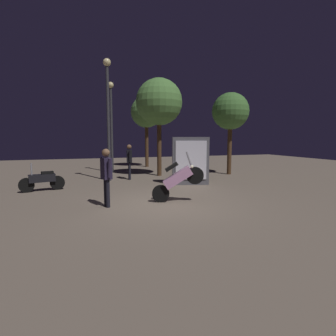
{
  "coord_description": "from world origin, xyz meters",
  "views": [
    {
      "loc": [
        -2.38,
        -7.75,
        2.07
      ],
      "look_at": [
        0.58,
        1.21,
        1.0
      ],
      "focal_mm": 28.65,
      "sensor_mm": 36.0,
      "label": 1
    }
  ],
  "objects": [
    {
      "name": "tree_center_bg",
      "position": [
        2.18,
        10.86,
        3.84
      ],
      "size": [
        2.2,
        2.2,
        4.97
      ],
      "color": "#4C331E",
      "rests_on": "ground_plane"
    },
    {
      "name": "tree_left_bg",
      "position": [
        1.74,
        6.22,
        3.94
      ],
      "size": [
        2.48,
        2.48,
        5.21
      ],
      "color": "#4C331E",
      "rests_on": "ground_plane"
    },
    {
      "name": "streetlamp_near",
      "position": [
        -0.54,
        8.4,
        3.33
      ],
      "size": [
        0.36,
        0.36,
        5.27
      ],
      "color": "#38383D",
      "rests_on": "ground_plane"
    },
    {
      "name": "motorcycle_pink_foreground",
      "position": [
        0.57,
        0.21,
        0.74
      ],
      "size": [
        1.62,
        0.56,
        1.63
      ],
      "rotation": [
        0.0,
        0.0,
        -0.28
      ],
      "color": "black",
      "rests_on": "ground_plane"
    },
    {
      "name": "streetlamp_far",
      "position": [
        -1.04,
        5.27,
        3.56
      ],
      "size": [
        0.36,
        0.36,
        5.7
      ],
      "color": "#38383D",
      "rests_on": "ground_plane"
    },
    {
      "name": "kiosk_billboard",
      "position": [
        2.28,
        3.18,
        1.05
      ],
      "size": [
        1.68,
        0.94,
        2.1
      ],
      "rotation": [
        0.0,
        0.0,
        2.85
      ],
      "color": "#595960",
      "rests_on": "ground_plane"
    },
    {
      "name": "person_rider_beside",
      "position": [
        -1.65,
        0.3,
        1.05
      ],
      "size": [
        0.33,
        0.67,
        1.75
      ],
      "rotation": [
        0.0,
        0.0,
        0.27
      ],
      "color": "black",
      "rests_on": "ground_plane"
    },
    {
      "name": "tree_right_bg",
      "position": [
        5.66,
        5.52,
        3.5
      ],
      "size": [
        2.04,
        2.04,
        4.56
      ],
      "color": "#4C331E",
      "rests_on": "ground_plane"
    },
    {
      "name": "ground_plane",
      "position": [
        0.0,
        0.0,
        0.0
      ],
      "size": [
        40.0,
        40.0,
        0.0
      ],
      "primitive_type": "plane",
      "color": "#756656"
    },
    {
      "name": "person_bystander_far",
      "position": [
        -0.06,
        5.37,
        1.04
      ],
      "size": [
        0.27,
        0.67,
        1.74
      ],
      "rotation": [
        0.0,
        0.0,
        3.04
      ],
      "color": "black",
      "rests_on": "ground_plane"
    },
    {
      "name": "motorcycle_black_parked_left",
      "position": [
        -3.8,
        3.54,
        0.44
      ],
      "size": [
        1.64,
        0.51,
        1.11
      ],
      "rotation": [
        0.0,
        0.0,
        3.37
      ],
      "color": "black",
      "rests_on": "ground_plane"
    }
  ]
}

